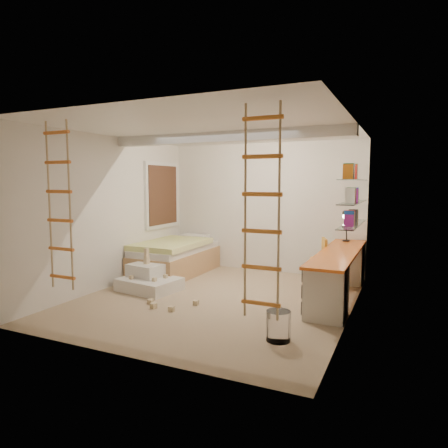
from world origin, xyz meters
The scene contains 15 objects.
floor centered at (0.00, 0.00, 0.00)m, with size 4.50×4.50×0.00m, color tan.
ceiling_beam centered at (0.00, 0.30, 2.52)m, with size 4.00×0.18×0.16m, color white.
window_frame centered at (-1.97, 1.50, 1.55)m, with size 0.06×1.15×1.35m, color white.
window_blind centered at (-1.93, 1.50, 1.55)m, with size 0.02×1.00×1.20m, color #4C2D1E.
rope_ladder_left centered at (-1.35, -1.75, 1.52)m, with size 0.41×0.04×2.13m, color orange, non-canonical shape.
rope_ladder_right centered at (1.35, -1.75, 1.52)m, with size 0.41×0.04×2.13m, color orange, non-canonical shape.
waste_bin centered at (1.37, -1.18, 0.18)m, with size 0.28×0.28×0.35m, color white.
desk centered at (1.72, 0.86, 0.40)m, with size 0.56×2.80×0.75m.
shelves centered at (1.87, 1.13, 1.50)m, with size 0.25×1.80×0.71m.
bed centered at (-1.48, 1.23, 0.33)m, with size 1.02×2.00×0.69m.
task_lamp centered at (1.67, 1.82, 1.14)m, with size 0.14×0.36×0.57m.
swivel_chair centered at (1.40, 1.29, 0.32)m, with size 0.66×0.66×0.87m.
play_platform centered at (-1.27, 0.02, 0.16)m, with size 1.04×0.86×0.42m.
toy_blocks centered at (-0.94, -0.28, 0.25)m, with size 1.40×0.99×0.69m.
books centered at (1.87, 1.13, 1.63)m, with size 0.14×0.70×0.92m.
Camera 1 is at (2.64, -5.46, 1.82)m, focal length 32.00 mm.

